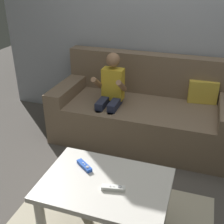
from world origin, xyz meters
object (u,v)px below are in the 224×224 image
at_px(game_remote_blue_center, 84,166).
at_px(coffee_table, 105,193).
at_px(couch, 144,112).
at_px(person_seated_on_couch, 110,94).
at_px(game_remote_white_near_edge, 113,188).

bearing_deg(game_remote_blue_center, coffee_table, -28.23).
height_order(couch, coffee_table, couch).
bearing_deg(game_remote_blue_center, couch, 84.14).
bearing_deg(person_seated_on_couch, coffee_table, -72.73).
height_order(game_remote_white_near_edge, game_remote_blue_center, same).
bearing_deg(game_remote_white_near_edge, couch, 95.02).
bearing_deg(coffee_table, game_remote_blue_center, 151.77).
bearing_deg(game_remote_white_near_edge, person_seated_on_couch, 109.59).
height_order(couch, person_seated_on_couch, person_seated_on_couch).
relative_size(person_seated_on_couch, game_remote_blue_center, 6.75).
relative_size(couch, game_remote_white_near_edge, 12.43).
xyz_separation_m(coffee_table, game_remote_white_near_edge, (0.07, -0.04, 0.09)).
distance_m(person_seated_on_couch, game_remote_white_near_edge, 1.27).
distance_m(couch, coffee_table, 1.33).
distance_m(person_seated_on_couch, game_remote_blue_center, 1.07).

